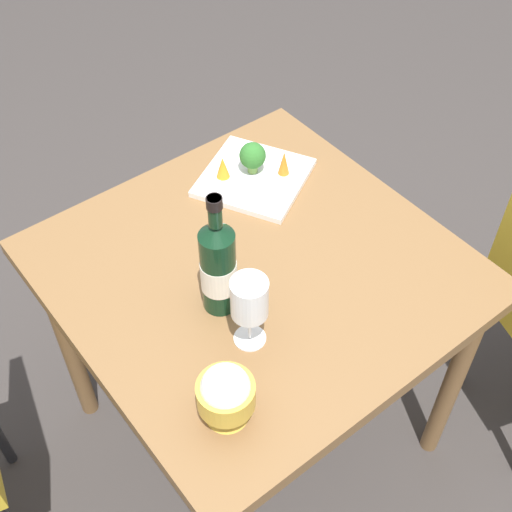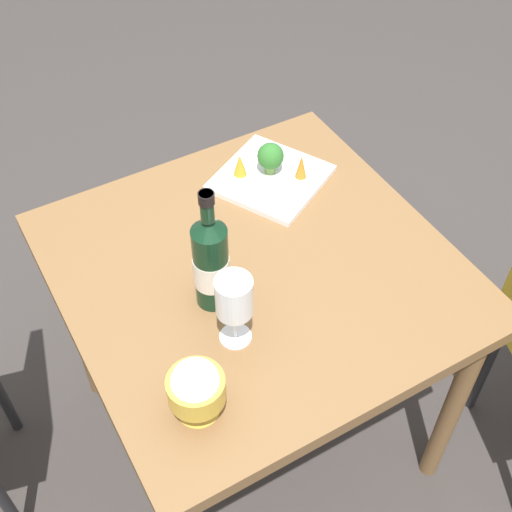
% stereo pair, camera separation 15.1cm
% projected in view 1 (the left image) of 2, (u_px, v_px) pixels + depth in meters
% --- Properties ---
extents(ground_plane, '(8.00, 8.00, 0.00)m').
position_uv_depth(ground_plane, '(256.00, 425.00, 2.11)').
color(ground_plane, '#383330').
extents(dining_table, '(0.87, 0.87, 0.75)m').
position_uv_depth(dining_table, '(256.00, 290.00, 1.62)').
color(dining_table, brown).
rests_on(dining_table, ground_plane).
extents(wine_bottle, '(0.08, 0.08, 0.31)m').
position_uv_depth(wine_bottle, '(218.00, 266.00, 1.39)').
color(wine_bottle, black).
rests_on(wine_bottle, dining_table).
extents(wine_glass, '(0.08, 0.08, 0.18)m').
position_uv_depth(wine_glass, '(249.00, 300.00, 1.32)').
color(wine_glass, white).
rests_on(wine_glass, dining_table).
extents(rice_bowl, '(0.11, 0.11, 0.14)m').
position_uv_depth(rice_bowl, '(226.00, 394.00, 1.24)').
color(rice_bowl, gold).
rests_on(rice_bowl, dining_table).
extents(serving_plate, '(0.34, 0.34, 0.02)m').
position_uv_depth(serving_plate, '(254.00, 178.00, 1.75)').
color(serving_plate, white).
rests_on(serving_plate, dining_table).
extents(broccoli_floret, '(0.07, 0.07, 0.09)m').
position_uv_depth(broccoli_floret, '(253.00, 156.00, 1.72)').
color(broccoli_floret, '#729E4C').
rests_on(broccoli_floret, serving_plate).
extents(carrot_garnish_left, '(0.03, 0.03, 0.07)m').
position_uv_depth(carrot_garnish_left, '(284.00, 163.00, 1.72)').
color(carrot_garnish_left, orange).
rests_on(carrot_garnish_left, serving_plate).
extents(carrot_garnish_right, '(0.03, 0.03, 0.06)m').
position_uv_depth(carrot_garnish_right, '(223.00, 167.00, 1.72)').
color(carrot_garnish_right, orange).
rests_on(carrot_garnish_right, serving_plate).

